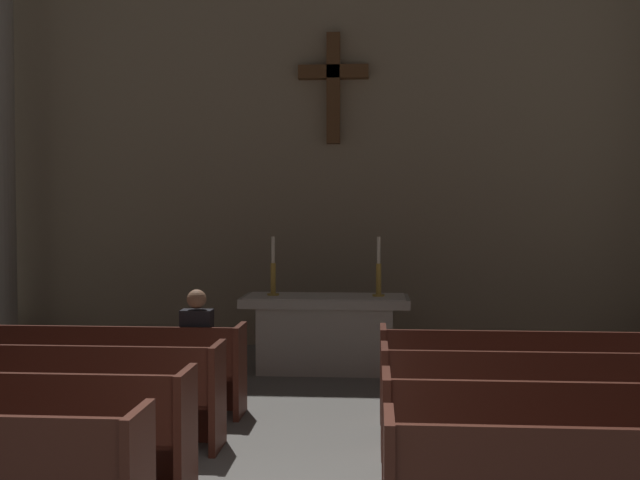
% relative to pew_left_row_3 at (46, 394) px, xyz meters
% --- Properties ---
extents(pew_left_row_3, '(3.19, 0.50, 0.95)m').
position_rel_pew_left_row_3_xyz_m(pew_left_row_3, '(0.00, 0.00, 0.00)').
color(pew_left_row_3, '#4C2319').
rests_on(pew_left_row_3, ground).
extents(pew_left_row_4, '(3.19, 0.50, 0.95)m').
position_rel_pew_left_row_3_xyz_m(pew_left_row_4, '(0.00, 1.11, 0.00)').
color(pew_left_row_4, '#4C2319').
rests_on(pew_left_row_4, ground).
extents(pew_right_row_2, '(3.19, 0.50, 0.95)m').
position_rel_pew_left_row_3_xyz_m(pew_right_row_2, '(4.61, -1.11, 0.00)').
color(pew_right_row_2, '#4C2319').
rests_on(pew_right_row_2, ground).
extents(pew_right_row_3, '(3.19, 0.50, 0.95)m').
position_rel_pew_left_row_3_xyz_m(pew_right_row_3, '(4.61, 0.00, 0.00)').
color(pew_right_row_3, '#4C2319').
rests_on(pew_right_row_3, ground).
extents(pew_right_row_4, '(3.19, 0.50, 0.95)m').
position_rel_pew_left_row_3_xyz_m(pew_right_row_4, '(4.61, 1.11, 0.00)').
color(pew_right_row_4, '#4C2319').
rests_on(pew_right_row_4, ground).
extents(altar, '(2.20, 0.90, 1.01)m').
position_rel_pew_left_row_3_xyz_m(altar, '(2.30, 3.37, 0.06)').
color(altar, '#A8A399').
rests_on(altar, ground).
extents(candlestick_left, '(0.16, 0.16, 0.78)m').
position_rel_pew_left_row_3_xyz_m(candlestick_left, '(1.60, 3.37, 0.79)').
color(candlestick_left, '#B79338').
rests_on(candlestick_left, altar).
extents(candlestick_right, '(0.16, 0.16, 0.78)m').
position_rel_pew_left_row_3_xyz_m(candlestick_right, '(3.00, 3.37, 0.79)').
color(candlestick_right, '#B79338').
rests_on(candlestick_right, altar).
extents(apse_with_cross, '(11.39, 0.45, 7.34)m').
position_rel_pew_left_row_3_xyz_m(apse_with_cross, '(2.30, 5.42, 3.19)').
color(apse_with_cross, gray).
rests_on(apse_with_cross, ground).
extents(lone_worshipper, '(0.32, 0.43, 1.32)m').
position_rel_pew_left_row_3_xyz_m(lone_worshipper, '(1.13, 1.15, 0.22)').
color(lone_worshipper, '#26262B').
rests_on(lone_worshipper, ground).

